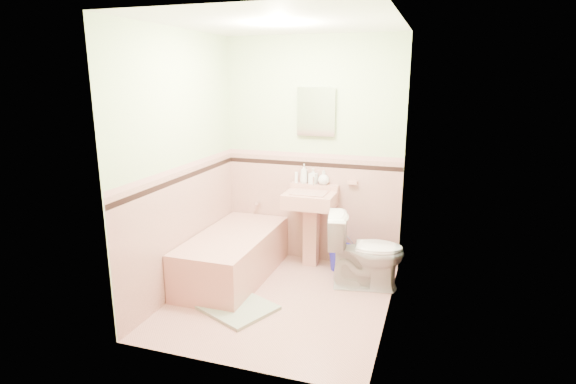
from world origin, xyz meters
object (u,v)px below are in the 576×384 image
(shoe, at_px, (236,296))
(sink, at_px, (310,230))
(soap_bottle_right, at_px, (324,178))
(medicine_cabinet, at_px, (316,112))
(soap_bottle_mid, at_px, (313,176))
(toilet, at_px, (366,251))
(bucket, at_px, (341,258))
(bathtub, at_px, (234,257))
(soap_bottle_left, at_px, (304,174))

(shoe, bearing_deg, sink, 62.21)
(sink, relative_size, soap_bottle_right, 5.40)
(medicine_cabinet, bearing_deg, soap_bottle_mid, -120.33)
(soap_bottle_mid, bearing_deg, sink, -84.43)
(toilet, xyz_separation_m, bucket, (-0.32, 0.35, -0.25))
(medicine_cabinet, distance_m, bucket, 1.61)
(soap_bottle_mid, bearing_deg, bathtub, -133.02)
(sink, xyz_separation_m, soap_bottle_mid, (-0.02, 0.18, 0.57))
(toilet, relative_size, bucket, 2.83)
(soap_bottle_left, bearing_deg, bathtub, -128.10)
(toilet, bearing_deg, shoe, 112.86)
(bathtub, height_order, sink, sink)
(soap_bottle_left, relative_size, soap_bottle_mid, 1.23)
(sink, height_order, soap_bottle_mid, soap_bottle_mid)
(toilet, bearing_deg, soap_bottle_right, 38.47)
(bathtub, distance_m, bucket, 1.17)
(bathtub, xyz_separation_m, soap_bottle_left, (0.56, 0.71, 0.79))
(soap_bottle_left, bearing_deg, bucket, -17.79)
(bathtub, distance_m, soap_bottle_mid, 1.24)
(bathtub, relative_size, toilet, 1.96)
(bathtub, distance_m, soap_bottle_right, 1.30)
(bathtub, relative_size, medicine_cabinet, 3.04)
(soap_bottle_mid, xyz_separation_m, soap_bottle_right, (0.12, 0.00, -0.01))
(soap_bottle_mid, distance_m, soap_bottle_right, 0.12)
(toilet, bearing_deg, soap_bottle_left, 47.64)
(bathtub, xyz_separation_m, soap_bottle_mid, (0.66, 0.71, 0.77))
(bathtub, relative_size, soap_bottle_right, 9.53)
(bathtub, xyz_separation_m, sink, (0.68, 0.53, 0.20))
(soap_bottle_right, distance_m, bucket, 0.90)
(soap_bottle_left, distance_m, toilet, 1.13)
(soap_bottle_left, bearing_deg, soap_bottle_right, 0.00)
(sink, distance_m, medicine_cabinet, 1.29)
(soap_bottle_right, relative_size, toilet, 0.21)
(medicine_cabinet, bearing_deg, bucket, -27.46)
(soap_bottle_mid, bearing_deg, toilet, -35.99)
(sink, xyz_separation_m, shoe, (-0.43, -1.03, -0.37))
(medicine_cabinet, xyz_separation_m, bucket, (0.35, -0.18, -1.57))
(sink, bearing_deg, shoe, -112.65)
(bathtub, xyz_separation_m, medicine_cabinet, (0.68, 0.74, 1.47))
(sink, bearing_deg, bucket, 4.60)
(bucket, bearing_deg, soap_bottle_mid, 157.55)
(bucket, bearing_deg, shoe, -126.35)
(bathtub, bearing_deg, shoe, -63.70)
(bathtub, height_order, shoe, bathtub)
(bathtub, distance_m, medicine_cabinet, 1.78)
(bathtub, relative_size, soap_bottle_mid, 8.47)
(bucket, height_order, shoe, bucket)
(bathtub, bearing_deg, soap_bottle_mid, 46.98)
(soap_bottle_mid, relative_size, toilet, 0.23)
(soap_bottle_left, bearing_deg, shoe, -104.24)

